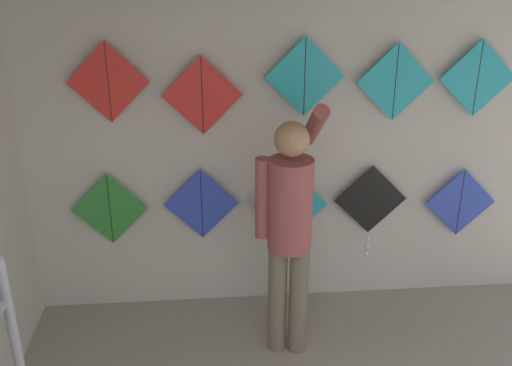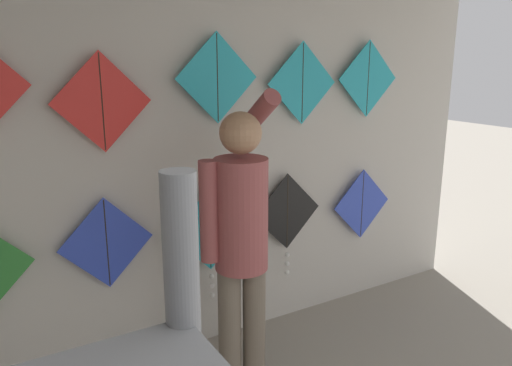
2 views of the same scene
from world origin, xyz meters
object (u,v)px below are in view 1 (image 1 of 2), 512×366
object	(u,v)px
shopkeeper	(289,220)
kite_0	(110,209)
kite_1	(202,204)
kite_5	(108,82)
kite_6	(202,96)
kite_8	(395,82)
kite_3	(370,204)
kite_4	(460,203)
kite_2	(291,210)
kite_9	(478,78)
kite_7	(305,77)

from	to	relation	value
shopkeeper	kite_0	world-z (taller)	shopkeeper
kite_1	kite_5	size ratio (longest dim) A/B	1.00
kite_6	kite_8	world-z (taller)	kite_8
kite_3	kite_0	bearing A→B (deg)	179.97
kite_4	kite_6	world-z (taller)	kite_6
kite_3	kite_8	size ratio (longest dim) A/B	1.37
kite_2	shopkeeper	bearing A→B (deg)	-99.50
kite_0	kite_4	distance (m)	2.72
kite_1	kite_3	world-z (taller)	kite_1
shopkeeper	kite_9	world-z (taller)	kite_9
shopkeeper	kite_4	distance (m)	1.58
shopkeeper	kite_8	xyz separation A→B (m)	(0.83, 0.60, 0.77)
kite_5	kite_9	size ratio (longest dim) A/B	1.00
kite_1	kite_3	distance (m)	1.31
kite_1	kite_9	size ratio (longest dim) A/B	1.00
kite_6	kite_9	world-z (taller)	kite_9
kite_4	kite_7	size ratio (longest dim) A/B	1.00
kite_1	kite_7	bearing A→B (deg)	0.00
kite_6	kite_4	bearing A→B (deg)	0.00
shopkeeper	kite_2	world-z (taller)	shopkeeper
shopkeeper	kite_5	xyz separation A→B (m)	(-1.19, 0.60, 0.81)
kite_0	kite_5	world-z (taller)	kite_5
kite_6	kite_7	world-z (taller)	kite_7
kite_2	kite_8	bearing A→B (deg)	0.07
kite_6	kite_5	bearing A→B (deg)	180.00
kite_4	kite_5	world-z (taller)	kite_5
kite_6	kite_7	bearing A→B (deg)	0.00
kite_3	kite_7	xyz separation A→B (m)	(-0.55, 0.00, 1.00)
kite_0	kite_6	distance (m)	1.11
kite_3	kite_6	size ratio (longest dim) A/B	1.37
kite_2	kite_5	world-z (taller)	kite_5
kite_3	kite_6	world-z (taller)	kite_6
shopkeeper	kite_5	world-z (taller)	kite_5
kite_7	kite_9	size ratio (longest dim) A/B	1.00
kite_1	kite_9	bearing A→B (deg)	0.00
kite_0	kite_2	size ratio (longest dim) A/B	0.73
kite_2	kite_7	distance (m)	1.03
kite_1	kite_2	size ratio (longest dim) A/B	0.73
kite_4	kite_6	distance (m)	2.19
shopkeeper	kite_1	size ratio (longest dim) A/B	3.17
kite_1	shopkeeper	bearing A→B (deg)	-45.76
kite_3	kite_8	world-z (taller)	kite_8
kite_0	kite_5	xyz separation A→B (m)	(0.08, 0.00, 0.96)
kite_4	kite_5	size ratio (longest dim) A/B	1.00
kite_1	kite_8	size ratio (longest dim) A/B	1.00
kite_5	kite_9	xyz separation A→B (m)	(2.63, 0.00, -0.02)
kite_4	kite_9	world-z (taller)	kite_9
shopkeeper	kite_3	distance (m)	0.96
kite_4	kite_9	size ratio (longest dim) A/B	1.00
kite_0	kite_7	distance (m)	1.74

